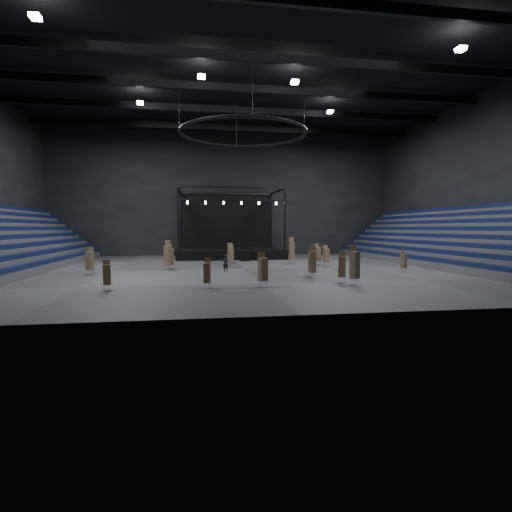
{
  "coord_description": "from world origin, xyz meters",
  "views": [
    {
      "loc": [
        -4.76,
        -38.5,
        3.98
      ],
      "look_at": [
        0.92,
        -2.0,
        1.4
      ],
      "focal_mm": 28.0,
      "sensor_mm": 36.0,
      "label": 1
    }
  ],
  "objects": [
    {
      "name": "chair_stack_12",
      "position": [
        5.96,
        4.52,
        1.52
      ],
      "size": [
        0.56,
        0.56,
        2.97
      ],
      "rotation": [
        0.0,
        0.0,
        -0.02
      ],
      "color": "silver",
      "rests_on": "floor"
    },
    {
      "name": "roof_girders",
      "position": [
        0.0,
        -0.0,
        17.2
      ],
      "size": [
        49.0,
        30.35,
        0.7
      ],
      "color": "black",
      "rests_on": "ceiling"
    },
    {
      "name": "man_center",
      "position": [
        -1.92,
        -1.94,
        0.79
      ],
      "size": [
        0.68,
        0.58,
        1.58
      ],
      "primitive_type": "imported",
      "rotation": [
        0.0,
        0.0,
        3.57
      ],
      "color": "black",
      "rests_on": "floor"
    },
    {
      "name": "chair_stack_2",
      "position": [
        14.0,
        -4.98,
        1.0
      ],
      "size": [
        0.55,
        0.55,
        1.88
      ],
      "rotation": [
        0.0,
        0.0,
        0.43
      ],
      "color": "silver",
      "rests_on": "floor"
    },
    {
      "name": "chair_stack_10",
      "position": [
        -13.58,
        -2.8,
        1.25
      ],
      "size": [
        0.66,
        0.66,
        2.36
      ],
      "rotation": [
        0.0,
        0.0,
        -0.32
      ],
      "color": "silver",
      "rests_on": "floor"
    },
    {
      "name": "chair_stack_8",
      "position": [
        -3.91,
        -11.99,
        1.05
      ],
      "size": [
        0.52,
        0.52,
        2.0
      ],
      "rotation": [
        0.0,
        0.0,
        -0.27
      ],
      "color": "silver",
      "rests_on": "floor"
    },
    {
      "name": "chair_stack_4",
      "position": [
        8.35,
        2.74,
        1.25
      ],
      "size": [
        0.67,
        0.67,
        2.34
      ],
      "rotation": [
        0.0,
        0.0,
        0.3
      ],
      "color": "silver",
      "rests_on": "floor"
    },
    {
      "name": "flight_case_left",
      "position": [
        -2.73,
        10.22,
        0.37
      ],
      "size": [
        1.23,
        0.87,
        0.74
      ],
      "primitive_type": "cube",
      "rotation": [
        0.0,
        0.0,
        0.31
      ],
      "color": "black",
      "rests_on": "floor"
    },
    {
      "name": "wall_right",
      "position": [
        25.0,
        0.0,
        9.0
      ],
      "size": [
        0.2,
        42.0,
        18.0
      ],
      "primitive_type": "cube",
      "color": "black",
      "rests_on": "ground"
    },
    {
      "name": "chair_stack_16",
      "position": [
        4.86,
        -6.46,
        1.09
      ],
      "size": [
        0.5,
        0.5,
        2.09
      ],
      "rotation": [
        0.0,
        0.0,
        -0.2
      ],
      "color": "silver",
      "rests_on": "floor"
    },
    {
      "name": "stage",
      "position": [
        0.0,
        16.24,
        1.45
      ],
      "size": [
        14.0,
        10.0,
        9.2
      ],
      "color": "black",
      "rests_on": "floor"
    },
    {
      "name": "chair_stack_5",
      "position": [
        8.85,
        1.37,
        1.19
      ],
      "size": [
        0.59,
        0.59,
        2.22
      ],
      "rotation": [
        0.0,
        0.0,
        0.13
      ],
      "color": "silver",
      "rests_on": "floor"
    },
    {
      "name": "wall_front",
      "position": [
        0.0,
        -21.0,
        9.0
      ],
      "size": [
        50.0,
        0.2,
        18.0
      ],
      "primitive_type": "cube",
      "color": "black",
      "rests_on": "ground"
    },
    {
      "name": "chair_stack_15",
      "position": [
        -0.44,
        8.01,
        1.13
      ],
      "size": [
        0.5,
        0.5,
        2.14
      ],
      "rotation": [
        0.0,
        0.0,
        -0.07
      ],
      "color": "silver",
      "rests_on": "floor"
    },
    {
      "name": "chair_stack_7",
      "position": [
        -7.31,
        0.39,
        1.44
      ],
      "size": [
        0.63,
        0.63,
        2.82
      ],
      "rotation": [
        0.0,
        0.0,
        -0.28
      ],
      "color": "silver",
      "rests_on": "floor"
    },
    {
      "name": "chair_stack_6",
      "position": [
        -0.84,
        5.62,
        1.23
      ],
      "size": [
        0.5,
        0.5,
        2.36
      ],
      "rotation": [
        0.0,
        0.0,
        0.03
      ],
      "color": "silver",
      "rests_on": "floor"
    },
    {
      "name": "floodlights",
      "position": [
        0.0,
        -4.0,
        16.6
      ],
      "size": [
        28.6,
        16.6,
        0.25
      ],
      "color": "white",
      "rests_on": "roof_girders"
    },
    {
      "name": "ceiling",
      "position": [
        0.0,
        0.0,
        18.0
      ],
      "size": [
        50.0,
        42.0,
        0.2
      ],
      "primitive_type": "cube",
      "color": "black",
      "rests_on": "wall_back"
    },
    {
      "name": "chair_stack_11",
      "position": [
        6.39,
        -11.99,
        1.44
      ],
      "size": [
        0.68,
        0.68,
        2.82
      ],
      "rotation": [
        0.0,
        0.0,
        0.43
      ],
      "color": "silver",
      "rests_on": "floor"
    },
    {
      "name": "chair_stack_13",
      "position": [
        -10.3,
        -11.99,
        1.05
      ],
      "size": [
        0.55,
        0.55,
        1.96
      ],
      "rotation": [
        0.0,
        0.0,
        0.27
      ],
      "color": "silver",
      "rests_on": "floor"
    },
    {
      "name": "chair_stack_14",
      "position": [
        -7.06,
        1.18,
        1.25
      ],
      "size": [
        0.63,
        0.63,
        2.42
      ],
      "rotation": [
        0.0,
        0.0,
        0.39
      ],
      "color": "silver",
      "rests_on": "floor"
    },
    {
      "name": "chair_stack_1",
      "position": [
        4.73,
        -7.55,
        1.3
      ],
      "size": [
        0.58,
        0.58,
        2.54
      ],
      "rotation": [
        0.0,
        0.0,
        -0.24
      ],
      "color": "silver",
      "rests_on": "floor"
    },
    {
      "name": "wall_back",
      "position": [
        0.0,
        21.0,
        9.0
      ],
      "size": [
        50.0,
        0.2,
        18.0
      ],
      "primitive_type": "cube",
      "color": "black",
      "rests_on": "ground"
    },
    {
      "name": "truss_ring",
      "position": [
        -0.0,
        0.0,
        13.0
      ],
      "size": [
        12.3,
        12.3,
        5.15
      ],
      "color": "black",
      "rests_on": "ceiling"
    },
    {
      "name": "bleachers_right",
      "position": [
        22.94,
        0.0,
        1.73
      ],
      "size": [
        7.2,
        40.0,
        6.4
      ],
      "color": "#4B4B4D",
      "rests_on": "floor"
    },
    {
      "name": "chair_stack_9",
      "position": [
        -1.03,
        1.52,
        1.05
      ],
      "size": [
        0.45,
        0.45,
        1.98
      ],
      "rotation": [
        0.0,
        0.0,
        -0.03
      ],
      "color": "silver",
      "rests_on": "floor"
    },
    {
      "name": "flight_case_mid",
      "position": [
        1.35,
        9.39,
        0.37
      ],
      "size": [
        1.19,
        0.72,
        0.75
      ],
      "primitive_type": "cube",
      "rotation": [
        0.0,
        0.0,
        0.15
      ],
      "color": "black",
      "rests_on": "floor"
    },
    {
      "name": "chair_stack_0",
      "position": [
        5.9,
        -10.84,
        1.22
      ],
      "size": [
        0.65,
        0.65,
        2.31
      ],
      "rotation": [
        0.0,
        0.0,
        -0.34
      ],
      "color": "silver",
      "rests_on": "floor"
    },
    {
      "name": "crew_member",
      "position": [
        1.25,
        -3.82,
        0.81
      ],
      "size": [
        0.85,
        0.95,
        1.63
      ],
      "primitive_type": "imported",
      "rotation": [
        0.0,
        0.0,
        1.92
      ],
      "color": "black",
      "rests_on": "floor"
    },
    {
      "name": "flight_case_right",
      "position": [
        3.13,
        9.94,
        0.35
      ],
      "size": [
        1.15,
        0.81,
        0.69
      ],
      "primitive_type": "cube",
      "rotation": [
        0.0,
        0.0,
        -0.31
      ],
      "color": "black",
      "rests_on": "floor"
    },
    {
      "name": "floor",
      "position": [
        0.0,
        0.0,
        0.0
      ],
      "size": [
        50.0,
        50.0,
        0.0
      ],
      "primitive_type": "plane",
      "color": "#434345",
      "rests_on": "ground"
    },
    {
      "name": "chair_stack_3",
      "position": [
        -0.17,
        -11.99,
        1.25
      ],
      "size": [
        0.66,
        0.66,
        2.36
      ],
      "rotation": [
        0.0,
        0.0,
        0.35
      ],
      "color": "silver",
      "rests_on": "floor"
    }
  ]
}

